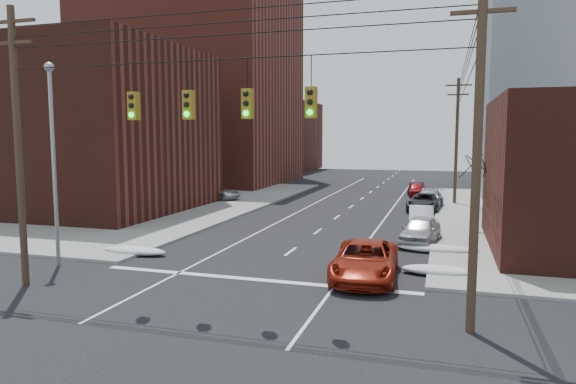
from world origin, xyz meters
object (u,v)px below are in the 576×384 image
Objects in this scene: lot_car_a at (149,201)px; lot_car_c at (100,204)px; red_pickup at (365,260)px; lot_car_d at (113,198)px; parked_car_a at (420,230)px; parked_car_b at (421,218)px; parked_car_d at (429,200)px; parked_car_c at (424,202)px; lot_car_b at (218,192)px; parked_car_e at (416,189)px; parked_car_f at (416,188)px.

lot_car_c is at bearing 157.89° from lot_car_a.
lot_car_d is (-23.49, 15.31, 0.10)m from red_pickup.
lot_car_a is at bearing -115.70° from lot_car_d.
parked_car_a is 1.04× the size of parked_car_b.
parked_car_d is (1.90, 22.82, -0.03)m from red_pickup.
lot_car_b is (-18.84, 1.26, 0.06)m from parked_car_c.
parked_car_b is at bearing -84.61° from parked_car_c.
lot_car_a is at bearing 173.12° from parked_car_b.
parked_car_a reaches higher than parked_car_c.
parked_car_b is 1.09× the size of parked_car_e.
parked_car_c reaches higher than lot_car_b.
lot_car_b is (-19.14, 14.56, 0.00)m from parked_car_a.
parked_car_b is at bearing -102.34° from lot_car_b.
parked_car_c is at bearing 82.20° from red_pickup.
lot_car_c is (-23.77, 3.55, 0.11)m from parked_car_a.
parked_car_e is 1.05× the size of parked_car_f.
parked_car_a is at bearing -93.68° from parked_car_e.
parked_car_f is at bearing -23.02° from lot_car_a.
parked_car_f is 31.16m from lot_car_c.
parked_car_c is 1.19× the size of lot_car_d.
lot_car_a is 0.98× the size of lot_car_b.
parked_car_c is at bearing 98.80° from parked_car_a.
lot_car_b is at bearing -145.65° from parked_car_f.
lot_car_d is at bearing 143.44° from red_pickup.
parked_car_d reaches higher than parked_car_c.
lot_car_d is at bearing 170.85° from parked_car_b.
lot_car_d is at bearing -140.30° from parked_car_f.
parked_car_e is at bearing 90.22° from parked_car_b.
parked_car_b reaches higher than parked_car_e.
parked_car_f is 0.87× the size of lot_car_a.
parked_car_c is 25.42m from lot_car_c.
lot_car_d is at bearing 153.31° from lot_car_b.
parked_car_a is 1.05× the size of lot_car_d.
parked_car_e is 0.80× the size of lot_car_c.
parked_car_e is (-1.28, 18.70, -0.03)m from parked_car_b.
lot_car_a is at bearing -132.94° from parked_car_f.
lot_car_c is at bearing -166.34° from lot_car_d.
parked_car_d is at bearing 84.21° from parked_car_c.
red_pickup is at bearing -98.02° from parked_car_e.
lot_car_a reaches higher than parked_car_b.
parked_car_f is at bearing 86.95° from parked_car_e.
parked_car_d reaches higher than lot_car_b.
red_pickup is 1.47× the size of parked_car_f.
lot_car_d is (-25.10, -5.90, 0.17)m from parked_car_c.
lot_car_a reaches higher than parked_car_d.
parked_car_a is 26.45m from lot_car_d.
lot_car_c reaches higher than lot_car_a.
parked_car_b is at bearing -95.37° from lot_car_c.
parked_car_e is at bearing -25.93° from lot_car_a.
parked_car_b is at bearing -93.31° from parked_car_e.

